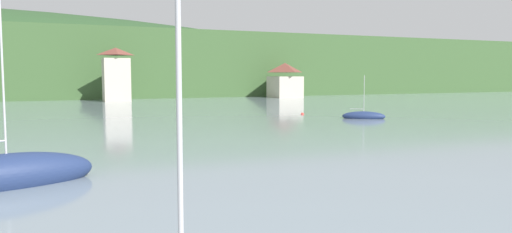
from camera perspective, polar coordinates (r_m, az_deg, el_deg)
The scene contains 5 objects.
shore_building_westcentral at distance 81.79m, azimuth -16.06°, elevation 4.66°, with size 4.30×3.56×8.63m.
shore_building_central at distance 92.45m, azimuth 3.41°, elevation 4.22°, with size 5.36×5.81×6.53m.
sailboat_mid_1 at distance 20.87m, azimuth -27.14°, elevation -6.22°, with size 6.83×3.68×8.70m.
sailboat_far_2 at distance 48.61m, azimuth 12.50°, elevation 0.03°, with size 4.15×3.51×4.48m.
mooring_buoy_near at distance 52.77m, azimuth 5.46°, elevation 0.26°, with size 0.36×0.36×0.36m, color red.
Camera 1 is at (-11.40, 12.62, 4.22)m, focal length 34.13 mm.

